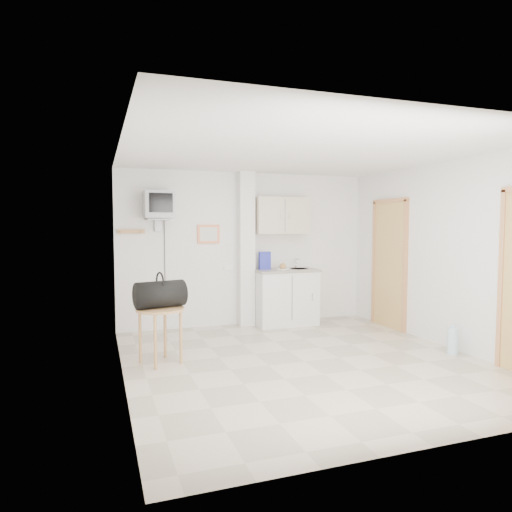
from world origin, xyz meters
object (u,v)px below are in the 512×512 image
object	(u,v)px
crt_television	(159,206)
duffel_bag	(160,294)
round_table	(160,316)
water_bottle	(453,341)

from	to	relation	value
crt_television	duffel_bag	distance (m)	1.86
crt_television	duffel_bag	bearing A→B (deg)	-97.42
round_table	duffel_bag	xyz separation A→B (m)	(0.01, 0.03, 0.26)
duffel_bag	water_bottle	size ratio (longest dim) A/B	1.64
round_table	water_bottle	world-z (taller)	round_table
round_table	crt_television	bearing A→B (deg)	82.46
round_table	water_bottle	xyz separation A→B (m)	(3.57, -0.85, -0.39)
crt_television	round_table	bearing A→B (deg)	-97.54
water_bottle	round_table	bearing A→B (deg)	166.59
round_table	water_bottle	distance (m)	3.69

